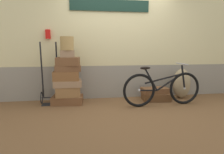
{
  "coord_description": "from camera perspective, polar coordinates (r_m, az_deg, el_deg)",
  "views": [
    {
      "loc": [
        -1.01,
        -4.22,
        1.23
      ],
      "look_at": [
        -0.27,
        0.25,
        0.58
      ],
      "focal_mm": 34.11,
      "sensor_mm": 36.0,
      "label": 1
    }
  ],
  "objects": [
    {
      "name": "suitcase_4",
      "position": [
        4.62,
        -11.77,
        2.33
      ],
      "size": [
        0.55,
        0.39,
        0.12
      ],
      "primitive_type": "cube",
      "rotation": [
        0.0,
        0.0,
        0.04
      ],
      "color": "brown",
      "rests_on": "suitcase_3"
    },
    {
      "name": "bicycle",
      "position": [
        4.56,
        13.31,
        -3.0
      ],
      "size": [
        1.71,
        0.46,
        0.88
      ],
      "color": "black",
      "rests_on": "ground"
    },
    {
      "name": "suitcase_0",
      "position": [
        4.74,
        -11.82,
        -5.96
      ],
      "size": [
        0.69,
        0.51,
        0.17
      ],
      "primitive_type": "cube",
      "rotation": [
        0.0,
        0.0,
        -0.1
      ],
      "color": "brown",
      "rests_on": "ground"
    },
    {
      "name": "station_building",
      "position": [
        5.17,
        2.06,
        8.15
      ],
      "size": [
        7.19,
        0.74,
        2.45
      ],
      "color": "gray",
      "rests_on": "ground"
    },
    {
      "name": "burlap_sack",
      "position": [
        5.34,
        18.14,
        -1.68
      ],
      "size": [
        0.42,
        0.36,
        0.71
      ],
      "primitive_type": "ellipsoid",
      "color": "#9E8966",
      "rests_on": "ground"
    },
    {
      "name": "ground",
      "position": [
        4.52,
        3.99,
        -8.03
      ],
      "size": [
        9.19,
        5.2,
        0.06
      ],
      "primitive_type": "cube",
      "color": "brown"
    },
    {
      "name": "suitcase_8",
      "position": [
        5.02,
        11.47,
        -3.53
      ],
      "size": [
        0.63,
        0.42,
        0.12
      ],
      "primitive_type": "cube",
      "rotation": [
        0.0,
        0.0,
        0.08
      ],
      "color": "brown",
      "rests_on": "suitcase_7"
    },
    {
      "name": "suitcase_6",
      "position": [
        4.58,
        -11.97,
        6.11
      ],
      "size": [
        0.31,
        0.23,
        0.15
      ],
      "primitive_type": "cube",
      "rotation": [
        0.0,
        0.0,
        0.08
      ],
      "color": "#937051",
      "rests_on": "suitcase_5"
    },
    {
      "name": "suitcase_5",
      "position": [
        4.58,
        -11.73,
        4.12
      ],
      "size": [
        0.51,
        0.37,
        0.17
      ],
      "primitive_type": "cube",
      "rotation": [
        0.0,
        0.0,
        -0.12
      ],
      "color": "brown",
      "rests_on": "suitcase_4"
    },
    {
      "name": "suitcase_7",
      "position": [
        5.02,
        11.66,
        -5.2
      ],
      "size": [
        0.64,
        0.48,
        0.17
      ],
      "primitive_type": "cube",
      "rotation": [
        0.0,
        0.0,
        -0.09
      ],
      "color": "brown",
      "rests_on": "ground"
    },
    {
      "name": "luggage_trolley",
      "position": [
        4.78,
        -16.24,
        -3.06
      ],
      "size": [
        0.4,
        0.35,
        1.33
      ],
      "color": "black",
      "rests_on": "ground"
    },
    {
      "name": "suitcase_1",
      "position": [
        4.66,
        -11.77,
        -3.76
      ],
      "size": [
        0.53,
        0.41,
        0.21
      ],
      "primitive_type": "cube",
      "rotation": [
        0.0,
        0.0,
        0.06
      ],
      "color": "olive",
      "rests_on": "suitcase_0"
    },
    {
      "name": "suitcase_2",
      "position": [
        4.63,
        -11.85,
        -1.67
      ],
      "size": [
        0.6,
        0.43,
        0.13
      ],
      "primitive_type": "cube",
      "rotation": [
        0.0,
        0.0,
        0.04
      ],
      "color": "#937051",
      "rests_on": "suitcase_1"
    },
    {
      "name": "wicker_basket",
      "position": [
        4.58,
        -11.98,
        8.81
      ],
      "size": [
        0.28,
        0.28,
        0.28
      ],
      "primitive_type": "cylinder",
      "color": "#A8844C",
      "rests_on": "suitcase_6"
    },
    {
      "name": "suitcase_3",
      "position": [
        4.61,
        -12.18,
        0.31
      ],
      "size": [
        0.54,
        0.38,
        0.19
      ],
      "primitive_type": "cube",
      "rotation": [
        0.0,
        0.0,
        -0.03
      ],
      "color": "brown",
      "rests_on": "suitcase_2"
    }
  ]
}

